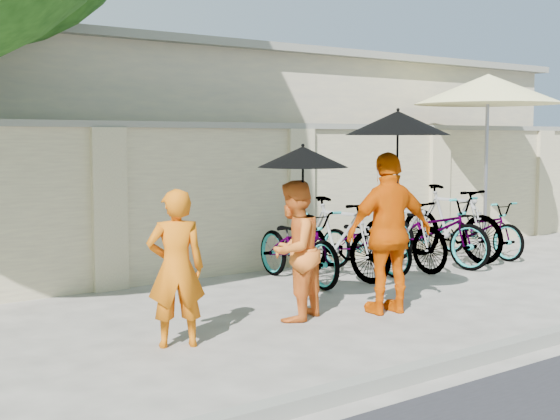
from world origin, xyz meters
TOP-DOWN VIEW (x-y plane):
  - ground at (0.00, 0.00)m, footprint 80.00×80.00m
  - kerb at (0.00, -1.70)m, footprint 40.00×0.16m
  - compound_wall at (1.00, 3.20)m, footprint 20.00×0.30m
  - building_behind at (2.00, 7.00)m, footprint 14.00×6.00m
  - monk_left at (-1.65, 0.28)m, footprint 0.61×0.52m
  - monk_center at (-0.17, 0.45)m, footprint 0.86×0.78m
  - parasol_center at (-0.12, 0.37)m, footprint 0.92×0.92m
  - monk_right at (0.83, 0.08)m, footprint 1.08×0.63m
  - parasol_right at (0.85, -0.00)m, footprint 1.10×1.10m
  - patio_umbrella at (5.66, 2.58)m, footprint 2.72×2.72m
  - bike_0 at (1.16, 2.04)m, footprint 0.81×1.88m
  - bike_1 at (1.77, 1.94)m, footprint 0.68×1.85m
  - bike_2 at (2.37, 2.06)m, footprint 0.70×1.71m
  - bike_3 at (2.97, 1.92)m, footprint 0.56×1.74m
  - bike_4 at (3.58, 1.91)m, footprint 0.92×2.03m
  - bike_5 at (4.18, 2.08)m, footprint 0.60×1.93m
  - bike_6 at (4.79, 2.00)m, footprint 0.64×1.71m

SIDE VIEW (x-z plane):
  - ground at x=0.00m, z-range 0.00..0.00m
  - kerb at x=0.00m, z-range 0.00..0.12m
  - bike_2 at x=2.37m, z-range 0.00..0.88m
  - bike_6 at x=4.79m, z-range 0.00..0.89m
  - bike_0 at x=1.16m, z-range 0.00..0.96m
  - bike_4 at x=3.58m, z-range 0.00..1.03m
  - bike_3 at x=2.97m, z-range 0.00..1.04m
  - bike_1 at x=1.77m, z-range 0.00..1.09m
  - bike_5 at x=4.18m, z-range 0.00..1.15m
  - monk_left at x=-1.65m, z-range 0.00..1.43m
  - monk_center at x=-0.17m, z-range 0.00..1.44m
  - monk_right at x=0.83m, z-range 0.00..1.73m
  - compound_wall at x=1.00m, z-range 0.00..2.00m
  - building_behind at x=2.00m, z-range 0.00..3.20m
  - parasol_center at x=-0.12m, z-range 1.20..2.17m
  - parasol_right at x=0.85m, z-range 1.44..2.61m
  - patio_umbrella at x=5.66m, z-range 1.18..4.11m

